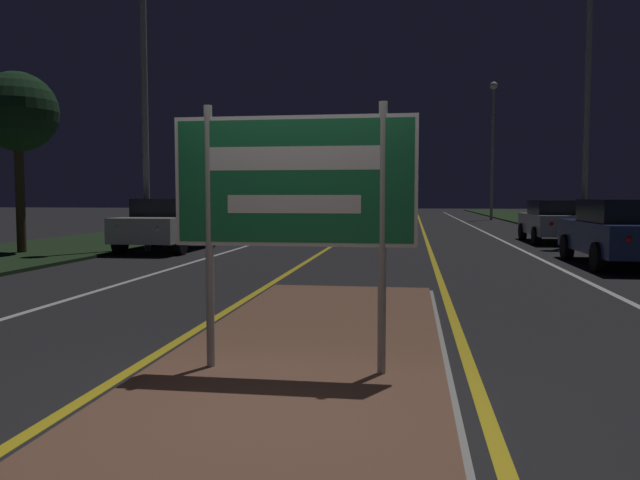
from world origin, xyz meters
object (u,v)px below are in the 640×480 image
object	(u,v)px
streetlight_left_near	(143,18)
streetlight_right_far	(493,132)
car_receding_1	(555,221)
car_approaching_0	(168,223)
streetlight_right_near	(589,45)
car_receding_0	(625,231)
highway_sign	(294,190)

from	to	relation	value
streetlight_left_near	streetlight_right_far	size ratio (longest dim) A/B	1.03
streetlight_right_far	car_receding_1	xyz separation A→B (m)	(-0.50, -21.36, -5.16)
car_receding_1	car_approaching_0	distance (m)	12.86
streetlight_right_near	car_receding_1	size ratio (longest dim) A/B	2.23
streetlight_right_far	car_receding_0	size ratio (longest dim) A/B	2.12
car_receding_1	car_approaching_0	size ratio (longest dim) A/B	1.00
streetlight_right_near	car_receding_0	size ratio (longest dim) A/B	2.12
highway_sign	car_receding_0	xyz separation A→B (m)	(5.74, 9.75, -0.84)
highway_sign	car_receding_0	distance (m)	11.34
highway_sign	car_receding_1	world-z (taller)	highway_sign
streetlight_left_near	car_receding_0	world-z (taller)	streetlight_left_near
streetlight_left_near	car_receding_0	xyz separation A→B (m)	(12.31, -2.16, -5.81)
car_approaching_0	streetlight_left_near	bearing A→B (deg)	-151.77
streetlight_left_near	streetlight_right_far	xyz separation A→B (m)	(12.92, 26.56, -0.68)
car_receding_1	highway_sign	bearing A→B (deg)	-108.88
streetlight_right_near	streetlight_left_near	bearing A→B (deg)	-160.87
streetlight_left_near	car_receding_1	distance (m)	14.68
car_receding_1	car_approaching_0	xyz separation A→B (m)	(-11.89, -4.91, 0.03)
car_receding_1	car_approaching_0	world-z (taller)	car_approaching_0
streetlight_left_near	car_approaching_0	xyz separation A→B (m)	(0.53, 0.28, -5.81)
streetlight_left_near	car_receding_1	size ratio (longest dim) A/B	2.31
car_receding_0	car_approaching_0	bearing A→B (deg)	168.29
streetlight_right_far	car_receding_0	distance (m)	29.18
highway_sign	streetlight_right_near	size ratio (longest dim) A/B	0.24
streetlight_right_far	highway_sign	bearing A→B (deg)	-99.38
streetlight_right_near	car_receding_0	distance (m)	8.85
streetlight_left_near	car_receding_1	xyz separation A→B (m)	(12.42, 5.20, -5.84)
highway_sign	streetlight_right_near	xyz separation A→B (m)	(6.61, 16.48, 4.85)
highway_sign	streetlight_left_near	xyz separation A→B (m)	(-6.57, 11.91, 4.97)
highway_sign	streetlight_left_near	distance (m)	14.48
streetlight_left_near	streetlight_right_far	distance (m)	29.54
streetlight_right_far	car_approaching_0	xyz separation A→B (m)	(-12.39, -26.27, -5.12)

